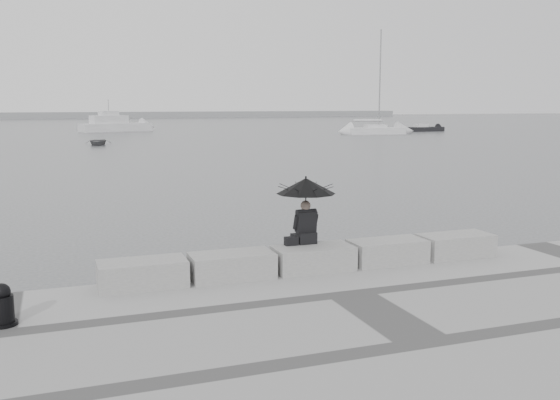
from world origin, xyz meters
name	(u,v)px	position (x,y,z in m)	size (l,w,h in m)	color
ground	(305,288)	(0.00, 0.00, 0.00)	(360.00, 360.00, 0.00)	#434547
stone_block_far_left	(142,274)	(-3.40, -0.45, 0.75)	(1.60, 0.80, 0.50)	gray
stone_block_left	(232,266)	(-1.70, -0.45, 0.75)	(1.60, 0.80, 0.50)	gray
stone_block_centre	(313,258)	(0.00, -0.45, 0.75)	(1.60, 0.80, 0.50)	gray
stone_block_right	(387,252)	(1.70, -0.45, 0.75)	(1.60, 0.80, 0.50)	gray
stone_block_far_right	(455,246)	(3.40, -0.45, 0.75)	(1.60, 0.80, 0.50)	gray
seated_person	(306,194)	(-0.03, -0.12, 2.02)	(1.22, 1.22, 1.39)	black
bag	(291,241)	(-0.38, -0.20, 1.09)	(0.27, 0.15, 0.17)	black
mooring_bollard	(2,308)	(-5.67, -1.76, 0.78)	(0.42, 0.42, 0.66)	black
distant_landmass	(39,115)	(-8.14, 154.51, 0.90)	(180.00, 8.00, 2.80)	gray
sailboat_right	(375,130)	(33.12, 57.96, 0.53)	(7.49, 3.16, 12.90)	silver
motor_cruiser	(116,125)	(3.29, 77.08, 0.89)	(9.99, 5.42, 4.50)	silver
small_motorboat	(426,129)	(43.59, 62.82, 0.32)	(5.30, 1.93, 1.10)	black
dinghy	(98,142)	(-1.00, 48.65, 0.30)	(3.49, 1.48, 0.59)	slate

